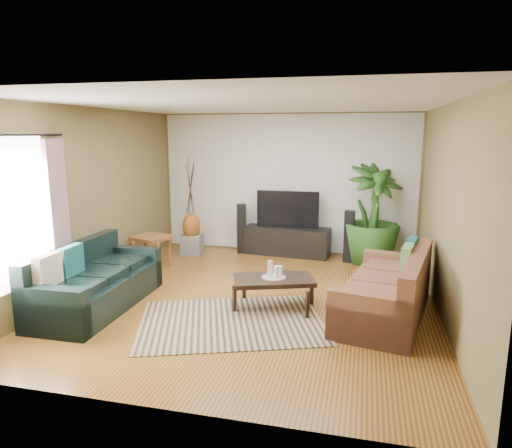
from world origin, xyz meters
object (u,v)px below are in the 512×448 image
(television, at_px, (288,209))
(side_table, at_px, (152,252))
(coffee_table, at_px, (274,293))
(pedestal, at_px, (192,244))
(sofa_left, at_px, (97,277))
(speaker_right, at_px, (349,236))
(sofa_right, at_px, (385,284))
(potted_plant, at_px, (372,214))
(speaker_left, at_px, (241,229))
(vase, at_px, (191,226))
(tv_stand, at_px, (287,241))

(television, height_order, side_table, television)
(coffee_table, height_order, pedestal, coffee_table)
(sofa_left, height_order, speaker_right, speaker_right)
(sofa_left, distance_m, side_table, 1.86)
(sofa_right, relative_size, television, 1.74)
(potted_plant, relative_size, pedestal, 4.68)
(coffee_table, height_order, television, television)
(speaker_left, xyz_separation_m, pedestal, (-0.91, -0.33, -0.29))
(pedestal, bearing_deg, coffee_table, -48.60)
(sofa_right, relative_size, side_table, 3.62)
(speaker_left, distance_m, side_table, 1.87)
(potted_plant, bearing_deg, vase, -177.31)
(television, height_order, speaker_left, television)
(coffee_table, distance_m, television, 2.87)
(speaker_right, height_order, potted_plant, potted_plant)
(pedestal, bearing_deg, side_table, -107.55)
(sofa_left, bearing_deg, side_table, 3.26)
(speaker_right, bearing_deg, speaker_left, -179.35)
(tv_stand, bearing_deg, vase, -162.26)
(sofa_right, height_order, television, television)
(television, xyz_separation_m, side_table, (-2.15, -1.43, -0.61))
(sofa_right, relative_size, pedestal, 5.43)
(coffee_table, xyz_separation_m, pedestal, (-2.11, 2.39, -0.02))
(pedestal, height_order, side_table, side_table)
(coffee_table, distance_m, speaker_left, 2.98)
(speaker_left, distance_m, pedestal, 1.01)
(potted_plant, distance_m, side_table, 3.95)
(tv_stand, bearing_deg, coffee_table, -78.09)
(sofa_left, xyz_separation_m, vase, (0.21, 2.90, 0.13))
(tv_stand, distance_m, pedestal, 1.86)
(television, distance_m, pedestal, 1.99)
(tv_stand, xyz_separation_m, potted_plant, (1.56, -0.22, 0.62))
(tv_stand, xyz_separation_m, pedestal, (-1.82, -0.38, -0.08))
(tv_stand, xyz_separation_m, speaker_left, (-0.90, -0.05, 0.21))
(sofa_right, xyz_separation_m, potted_plant, (-0.16, 2.46, 0.47))
(sofa_left, xyz_separation_m, tv_stand, (2.03, 3.28, -0.15))
(sofa_right, xyz_separation_m, speaker_right, (-0.55, 2.44, 0.05))
(pedestal, xyz_separation_m, vase, (0.00, 0.00, 0.37))
(speaker_left, bearing_deg, sofa_right, -64.32)
(sofa_left, bearing_deg, vase, -4.65)
(television, distance_m, potted_plant, 1.58)
(coffee_table, relative_size, vase, 2.13)
(potted_plant, xyz_separation_m, side_table, (-3.71, -1.21, -0.61))
(potted_plant, bearing_deg, coffee_table, -116.54)
(potted_plant, relative_size, side_table, 3.12)
(sofa_right, relative_size, speaker_left, 2.15)
(speaker_right, bearing_deg, potted_plant, 7.95)
(speaker_right, bearing_deg, television, 174.24)
(sofa_left, height_order, coffee_table, sofa_left)
(sofa_left, xyz_separation_m, side_table, (-0.12, 1.85, -0.14))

